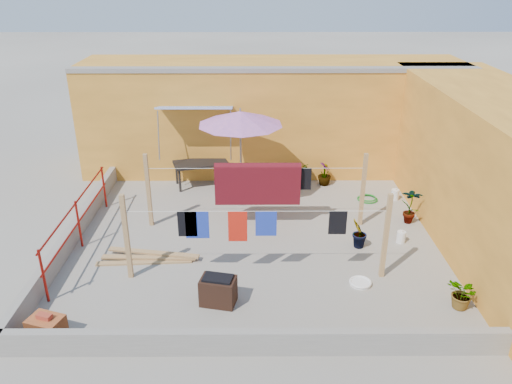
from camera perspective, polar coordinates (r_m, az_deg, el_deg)
ground at (r=11.30m, az=-0.01°, el=-5.63°), size 80.00×80.00×0.00m
wall_back at (r=15.05m, az=1.82°, el=8.75°), size 11.00×3.27×3.21m
wall_right at (r=11.82m, az=26.10°, el=1.75°), size 2.40×9.00×3.20m
parapet_front at (r=8.24m, az=0.12°, el=-16.78°), size 8.30×0.16×0.44m
parapet_left at (r=11.90m, az=-20.13°, el=-4.42°), size 0.16×7.30×0.44m
red_railing at (r=11.43m, az=-19.71°, el=-2.72°), size 0.05×4.20×1.10m
clothesline_rig at (r=11.34m, az=0.09°, el=0.33°), size 5.09×2.35×1.80m
patio_umbrella at (r=12.29m, az=-1.80°, el=8.38°), size 2.21×2.21×2.53m
outdoor_table at (r=14.01m, az=-6.34°, el=3.16°), size 1.62×1.12×0.69m
brick_stack at (r=9.20m, az=-22.81°, el=-14.12°), size 0.64×0.55×0.48m
lumber_pile at (r=10.82m, az=-12.14°, el=-7.32°), size 2.14×0.60×0.13m
brazier at (r=9.27m, az=-4.34°, el=-11.15°), size 0.70×0.54×0.57m
white_basin at (r=10.06m, az=11.83°, el=-10.10°), size 0.44×0.44×0.08m
water_jug_a at (r=11.65m, az=16.25°, el=-4.95°), size 0.20×0.20×0.31m
water_jug_b at (r=13.72m, az=15.59°, el=-0.28°), size 0.21×0.21×0.32m
green_hose at (r=13.56m, az=12.63°, el=-0.73°), size 0.54×0.54×0.08m
plant_back_a at (r=13.95m, az=4.54°, el=1.98°), size 0.83×0.78×0.72m
plant_back_b at (r=14.18m, az=7.84°, el=2.07°), size 0.39×0.39×0.66m
plant_right_a at (r=12.44m, az=17.27°, el=-1.47°), size 0.57×0.49×0.92m
plant_right_b at (r=11.10m, az=11.70°, el=-4.65°), size 0.47×0.50×0.72m
plant_right_c at (r=9.82m, az=22.62°, el=-10.75°), size 0.63×0.67×0.60m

